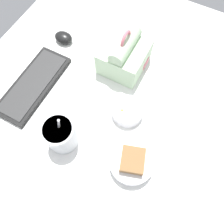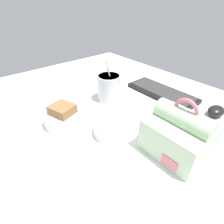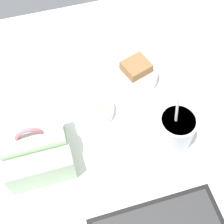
{
  "view_description": "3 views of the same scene",
  "coord_description": "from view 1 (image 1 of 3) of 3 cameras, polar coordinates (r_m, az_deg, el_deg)",
  "views": [
    {
      "loc": [
        -23.92,
        -16.51,
        72.96
      ],
      "look_at": [
        2.02,
        -2.95,
        7.0
      ],
      "focal_mm": 35.0,
      "sensor_mm": 36.0,
      "label": 1
    },
    {
      "loc": [
        40.19,
        -35.09,
        40.81
      ],
      "look_at": [
        2.02,
        -2.95,
        7.0
      ],
      "focal_mm": 28.0,
      "sensor_mm": 36.0,
      "label": 2
    },
    {
      "loc": [
        14.64,
        40.45,
        81.21
      ],
      "look_at": [
        2.02,
        -2.95,
        7.0
      ],
      "focal_mm": 50.0,
      "sensor_mm": 36.0,
      "label": 3
    }
  ],
  "objects": [
    {
      "name": "soup_cup",
      "position": [
        0.7,
        -13.23,
        -5.71
      ],
      "size": [
        9.97,
        9.97,
        18.43
      ],
      "color": "silver",
      "rests_on": "desk_surface"
    },
    {
      "name": "desk_surface",
      "position": [
        0.78,
        -2.62,
        -2.08
      ],
      "size": [
        140.0,
        110.0,
        2.0
      ],
      "color": "white",
      "rests_on": "ground"
    },
    {
      "name": "keyboard",
      "position": [
        0.87,
        -19.77,
        6.83
      ],
      "size": [
        32.0,
        12.8,
        2.1
      ],
      "color": "black",
      "rests_on": "desk_surface"
    },
    {
      "name": "computer_mouse",
      "position": [
        0.96,
        -12.57,
        18.46
      ],
      "size": [
        5.61,
        7.52,
        3.82
      ],
      "color": "black",
      "rests_on": "desk_surface"
    },
    {
      "name": "bento_bowl_sandwich",
      "position": [
        0.7,
        5.18,
        -12.89
      ],
      "size": [
        13.95,
        13.95,
        7.37
      ],
      "color": "silver",
      "rests_on": "desk_surface"
    },
    {
      "name": "lunch_bag",
      "position": [
        0.83,
        3.25,
        14.57
      ],
      "size": [
        16.59,
        16.01,
        17.44
      ],
      "color": "#B7D6AD",
      "rests_on": "desk_surface"
    },
    {
      "name": "bento_bowl_snacks",
      "position": [
        0.76,
        4.03,
        0.28
      ],
      "size": [
        10.98,
        10.98,
        4.85
      ],
      "color": "silver",
      "rests_on": "desk_surface"
    }
  ]
}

